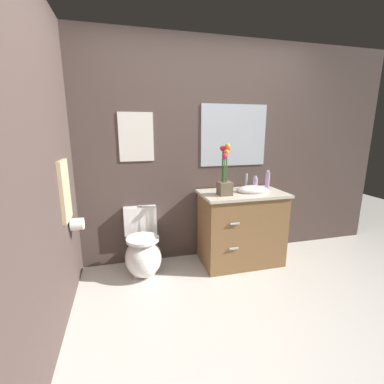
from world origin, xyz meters
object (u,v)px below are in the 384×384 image
(lotion_bottle, at_px, (267,180))
(wall_poster, at_px, (136,137))
(vanity_cabinet, at_px, (241,227))
(hanging_towel, at_px, (65,191))
(flower_vase, at_px, (225,176))
(wall_mirror, at_px, (234,136))
(toilet_paper_roll, at_px, (77,224))
(soap_bottle, at_px, (255,183))
(toilet, at_px, (143,252))

(lotion_bottle, distance_m, wall_poster, 1.57)
(vanity_cabinet, height_order, hanging_towel, hanging_towel)
(flower_vase, xyz_separation_m, wall_mirror, (0.24, 0.36, 0.40))
(flower_vase, bearing_deg, vanity_cabinet, 14.92)
(toilet_paper_roll, bearing_deg, soap_bottle, 8.54)
(vanity_cabinet, distance_m, wall_poster, 1.54)
(toilet_paper_roll, bearing_deg, vanity_cabinet, 5.68)
(toilet_paper_roll, bearing_deg, lotion_bottle, 7.27)
(flower_vase, bearing_deg, soap_bottle, 21.96)
(wall_mirror, bearing_deg, hanging_towel, -162.80)
(flower_vase, xyz_separation_m, hanging_towel, (-1.52, -0.19, -0.03))
(toilet, distance_m, vanity_cabinet, 1.14)
(flower_vase, height_order, lotion_bottle, flower_vase)
(wall_mirror, bearing_deg, soap_bottle, -39.45)
(lotion_bottle, relative_size, hanging_towel, 0.42)
(vanity_cabinet, bearing_deg, lotion_bottle, 14.72)
(lotion_bottle, relative_size, toilet_paper_roll, 2.00)
(wall_poster, bearing_deg, flower_vase, -22.22)
(flower_vase, distance_m, wall_mirror, 0.59)
(vanity_cabinet, bearing_deg, soap_bottle, 29.28)
(soap_bottle, distance_m, hanging_towel, 2.01)
(hanging_towel, bearing_deg, toilet_paper_roll, 55.80)
(vanity_cabinet, xyz_separation_m, flower_vase, (-0.24, -0.06, 0.61))
(lotion_bottle, xyz_separation_m, toilet_paper_roll, (-2.06, -0.26, -0.26))
(wall_poster, height_order, wall_mirror, wall_mirror)
(lotion_bottle, xyz_separation_m, hanging_towel, (-2.12, -0.34, 0.07))
(soap_bottle, relative_size, wall_mirror, 0.19)
(flower_vase, distance_m, wall_poster, 1.03)
(lotion_bottle, height_order, toilet_paper_roll, lotion_bottle)
(vanity_cabinet, height_order, wall_poster, wall_poster)
(flower_vase, distance_m, hanging_towel, 1.53)
(toilet, distance_m, hanging_towel, 1.04)
(vanity_cabinet, height_order, toilet_paper_roll, vanity_cabinet)
(hanging_towel, xyz_separation_m, toilet_paper_roll, (0.06, 0.08, -0.33))
(soap_bottle, distance_m, wall_poster, 1.45)
(flower_vase, bearing_deg, hanging_towel, -173.02)
(toilet, distance_m, soap_bottle, 1.49)
(lotion_bottle, bearing_deg, wall_poster, 172.23)
(hanging_towel, bearing_deg, toilet, 23.39)
(flower_vase, xyz_separation_m, soap_bottle, (0.45, 0.18, -0.14))
(wall_poster, xyz_separation_m, toilet_paper_roll, (-0.59, -0.46, -0.76))
(soap_bottle, xyz_separation_m, wall_poster, (-1.33, 0.18, 0.53))
(hanging_towel, bearing_deg, wall_poster, 40.36)
(soap_bottle, relative_size, toilet_paper_roll, 1.41)
(flower_vase, distance_m, soap_bottle, 0.51)
(toilet, relative_size, wall_poster, 1.35)
(toilet, bearing_deg, soap_bottle, 3.94)
(vanity_cabinet, bearing_deg, wall_poster, 165.31)
(hanging_towel, bearing_deg, vanity_cabinet, 8.10)
(wall_poster, bearing_deg, lotion_bottle, -7.77)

